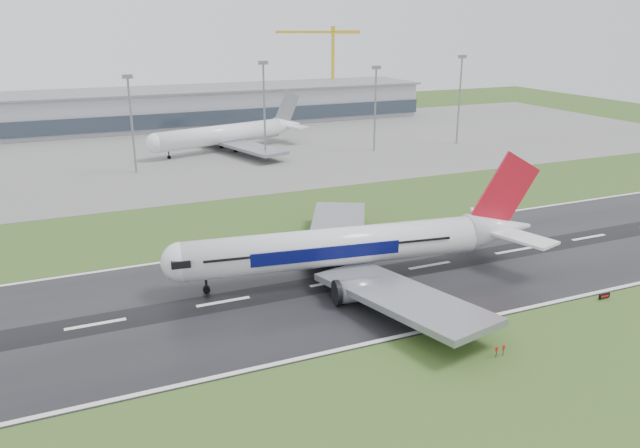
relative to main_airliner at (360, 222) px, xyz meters
name	(u,v)px	position (x,y,z in m)	size (l,w,h in m)	color
ground	(334,283)	(-5.49, -0.84, -10.30)	(520.00, 520.00, 0.00)	#304E1C
runway	(334,282)	(-5.49, -0.84, -10.25)	(400.00, 45.00, 0.10)	black
apron	(186,152)	(-5.49, 124.16, -10.26)	(400.00, 130.00, 0.08)	slate
terminal	(156,109)	(-5.49, 184.16, -2.80)	(240.00, 36.00, 15.00)	#93959E
main_airliner	(360,222)	(0.00, 0.00, 0.00)	(69.08, 65.79, 20.39)	silver
parked_airliner	(226,124)	(8.60, 120.79, -0.86)	(63.83, 59.43, 18.71)	white
tower_crane	(333,69)	(85.75, 199.16, 10.49)	(41.88, 2.28, 41.57)	gold
runway_sign	(604,296)	(33.05, -24.96, -9.78)	(2.30, 0.26, 1.04)	black
floodmast_2	(132,127)	(-25.82, 99.16, 3.71)	(0.64, 0.64, 28.01)	gray
floodmast_3	(264,114)	(15.75, 99.16, 5.14)	(0.64, 0.64, 30.87)	gray
floodmast_4	(375,111)	(56.22, 99.16, 3.83)	(0.64, 0.64, 28.26)	gray
floodmast_5	(459,102)	(91.30, 99.16, 5.23)	(0.64, 0.64, 31.04)	gray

